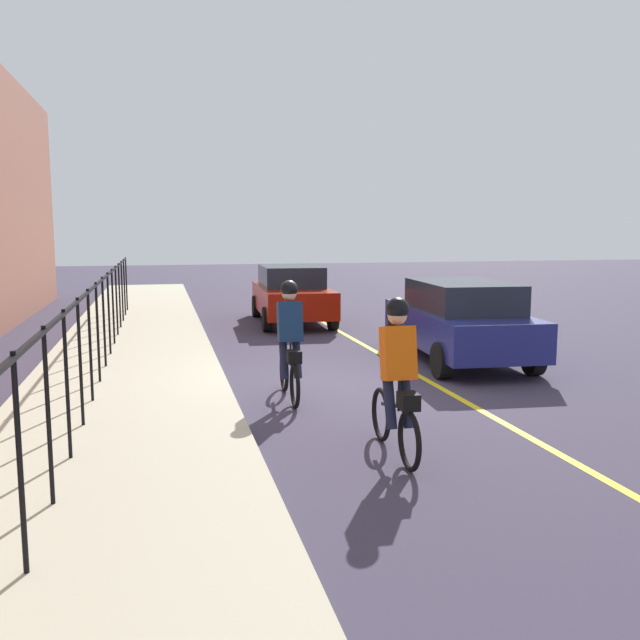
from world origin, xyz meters
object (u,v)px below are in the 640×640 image
cyclist_lead (290,341)px  cyclist_follow (397,379)px  parked_sedan_rear (291,293)px  patrol_sedan (459,320)px

cyclist_lead → cyclist_follow: same height
cyclist_lead → parked_sedan_rear: (8.40, -1.68, -0.09)m
cyclist_follow → patrol_sedan: bearing=-29.9°
cyclist_lead → patrol_sedan: size_ratio=0.40×
patrol_sedan → parked_sedan_rear: size_ratio=1.01×
cyclist_follow → parked_sedan_rear: size_ratio=0.41×
cyclist_follow → parked_sedan_rear: bearing=-3.0°
patrol_sedan → parked_sedan_rear: same height
patrol_sedan → parked_sedan_rear: 6.52m
cyclist_lead → patrol_sedan: cyclist_lead is taller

